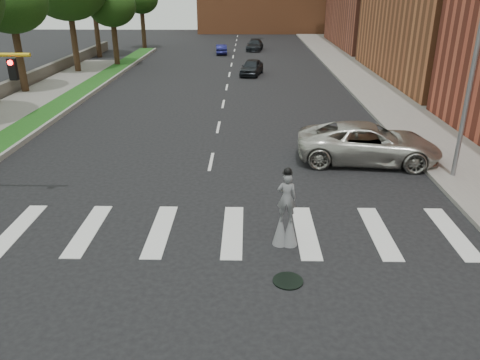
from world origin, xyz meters
TOP-DOWN VIEW (x-y plane):
  - ground_plane at (0.00, 0.00)m, footprint 160.00×160.00m
  - grass_median at (-11.50, 20.00)m, footprint 2.00×60.00m
  - median_curb at (-10.45, 20.00)m, footprint 0.20×60.00m
  - sidewalk_right at (12.50, 25.00)m, footprint 5.00×90.00m
  - stone_wall at (-17.00, 22.00)m, footprint 0.50×56.00m
  - manhole at (3.00, -2.00)m, footprint 0.90×0.90m
  - streetlight at (10.90, 6.00)m, footprint 2.05×0.20m
  - stilt_performer at (3.06, 0.14)m, footprint 0.84×0.55m
  - suv_crossing at (7.65, 8.16)m, footprint 7.10×3.83m
  - car_near at (2.15, 31.79)m, footprint 2.58×4.58m
  - car_mid at (-1.54, 46.20)m, footprint 1.60×3.74m
  - car_far at (2.68, 49.82)m, footprint 2.52×4.88m
  - tree_3 at (-15.99, 23.38)m, footprint 5.51×5.51m
  - tree_6 at (-12.06, 36.65)m, footprint 4.86×4.86m

SIDE VIEW (x-z plane):
  - ground_plane at x=0.00m, z-range 0.00..0.00m
  - manhole at x=3.00m, z-range 0.00..0.04m
  - sidewalk_right at x=12.50m, z-range 0.00..0.18m
  - grass_median at x=-11.50m, z-range 0.00..0.25m
  - median_curb at x=-10.45m, z-range 0.00..0.28m
  - stone_wall at x=-17.00m, z-range 0.00..1.10m
  - car_mid at x=-1.54m, z-range 0.00..1.20m
  - car_far at x=2.68m, z-range 0.00..1.35m
  - car_near at x=2.15m, z-range 0.00..1.47m
  - suv_crossing at x=7.65m, z-range 0.00..1.89m
  - stilt_performer at x=3.06m, z-range -0.31..2.45m
  - streetlight at x=10.90m, z-range 0.40..9.40m
  - tree_6 at x=-12.06m, z-range 1.93..10.03m
  - tree_3 at x=-15.99m, z-range 2.23..11.48m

